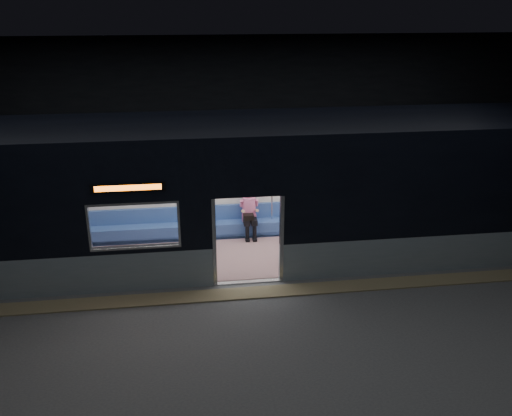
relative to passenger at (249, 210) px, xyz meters
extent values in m
cube|color=#47494C|center=(-0.33, -3.55, -0.77)|extent=(24.00, 14.00, 0.01)
cube|color=black|center=(-0.33, -3.55, 4.21)|extent=(24.00, 14.00, 0.04)
cube|color=black|center=(-0.33, 3.43, 1.73)|extent=(24.00, 0.04, 5.00)
cube|color=#8C7F59|center=(-0.33, -3.00, -0.75)|extent=(22.80, 0.50, 0.03)
cube|color=#8C99A7|center=(-5.18, -2.49, -0.32)|extent=(8.30, 0.12, 0.90)
cube|color=#8C99A7|center=(4.52, -2.49, -0.32)|extent=(8.30, 0.12, 0.90)
cube|color=black|center=(-5.18, -2.49, 1.28)|extent=(8.30, 0.12, 2.30)
cube|color=black|center=(4.52, -2.49, 1.28)|extent=(8.30, 0.12, 2.30)
cube|color=black|center=(-0.33, -2.49, 1.86)|extent=(1.40, 0.12, 1.15)
cube|color=#B7BABC|center=(-1.07, -2.49, 0.26)|extent=(0.08, 0.14, 2.05)
cube|color=#B7BABC|center=(0.41, -2.49, 0.26)|extent=(0.08, 0.14, 2.05)
cube|color=black|center=(-2.78, -2.57, 1.62)|extent=(1.50, 0.04, 0.18)
cube|color=orange|center=(-2.78, -2.58, 1.62)|extent=(1.34, 0.03, 0.12)
cube|color=beige|center=(-0.33, 0.39, 0.83)|extent=(18.00, 0.12, 3.20)
cube|color=black|center=(-0.33, -1.05, 2.51)|extent=(18.00, 3.00, 0.15)
cube|color=#8D6667|center=(-0.33, -1.05, -0.75)|extent=(17.76, 2.76, 0.04)
cube|color=beige|center=(-0.33, -1.05, 1.58)|extent=(17.76, 2.76, 0.10)
cube|color=#324591|center=(-0.33, 0.07, -0.52)|extent=(11.00, 0.48, 0.41)
cube|color=#324591|center=(-0.33, 0.26, -0.12)|extent=(11.00, 0.10, 0.40)
cube|color=#73535D|center=(-3.63, -2.14, -0.52)|extent=(4.40, 0.48, 0.41)
cube|color=#73535D|center=(2.97, -2.14, -0.52)|extent=(4.40, 0.48, 0.41)
cylinder|color=silver|center=(-1.28, -2.18, 0.40)|extent=(0.04, 0.04, 2.26)
cylinder|color=silver|center=(-1.28, 0.08, 0.40)|extent=(0.04, 0.04, 2.26)
cylinder|color=silver|center=(0.62, -2.18, 0.40)|extent=(0.04, 0.04, 2.26)
cylinder|color=silver|center=(0.62, 0.08, 0.40)|extent=(0.04, 0.04, 2.26)
cylinder|color=silver|center=(-0.33, 0.03, 1.18)|extent=(11.00, 0.03, 0.03)
cube|color=black|center=(-0.10, -0.14, -0.25)|extent=(0.16, 0.43, 0.15)
cube|color=black|center=(0.10, -0.14, -0.25)|extent=(0.16, 0.43, 0.15)
cylinder|color=black|center=(-0.10, -0.34, -0.51)|extent=(0.10, 0.10, 0.43)
cylinder|color=black|center=(0.10, -0.34, -0.51)|extent=(0.10, 0.10, 0.43)
cube|color=#C66591|center=(0.00, 0.04, -0.23)|extent=(0.37, 0.20, 0.18)
cylinder|color=#C66591|center=(0.00, 0.07, 0.09)|extent=(0.39, 0.39, 0.48)
sphere|color=tan|center=(0.00, 0.05, 0.43)|extent=(0.19, 0.19, 0.19)
sphere|color=black|center=(0.00, 0.09, 0.47)|extent=(0.20, 0.20, 0.20)
cube|color=black|center=(-0.05, -0.21, -0.11)|extent=(0.29, 0.26, 0.13)
cube|color=white|center=(3.25, 0.31, 0.68)|extent=(0.94, 0.03, 0.61)
camera|label=1|loc=(-1.62, -13.19, 5.15)|focal=38.00mm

